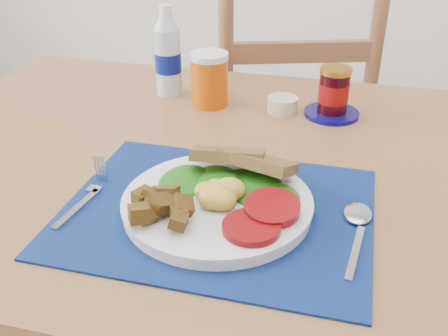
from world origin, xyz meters
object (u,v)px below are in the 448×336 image
object	(u,v)px
chair_far	(289,93)
water_bottle	(168,56)
jam_on_saucer	(333,95)
breakfast_plate	(213,200)
juice_glass	(210,81)

from	to	relation	value
chair_far	water_bottle	xyz separation A→B (m)	(-0.23, -0.41, 0.22)
jam_on_saucer	water_bottle	bearing A→B (deg)	175.04
breakfast_plate	jam_on_saucer	size ratio (longest dim) A/B	2.45
chair_far	water_bottle	world-z (taller)	chair_far
juice_glass	breakfast_plate	bearing A→B (deg)	-73.56
juice_glass	jam_on_saucer	distance (m)	0.26
breakfast_plate	juice_glass	bearing A→B (deg)	108.77
chair_far	juice_glass	distance (m)	0.51
breakfast_plate	juice_glass	world-z (taller)	juice_glass
breakfast_plate	jam_on_saucer	xyz separation A→B (m)	(0.14, 0.41, 0.02)
chair_far	juice_glass	xyz separation A→B (m)	(-0.12, -0.45, 0.19)
jam_on_saucer	breakfast_plate	bearing A→B (deg)	-109.40
breakfast_plate	water_bottle	bearing A→B (deg)	119.44
chair_far	breakfast_plate	distance (m)	0.87
chair_far	juice_glass	bearing A→B (deg)	57.35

